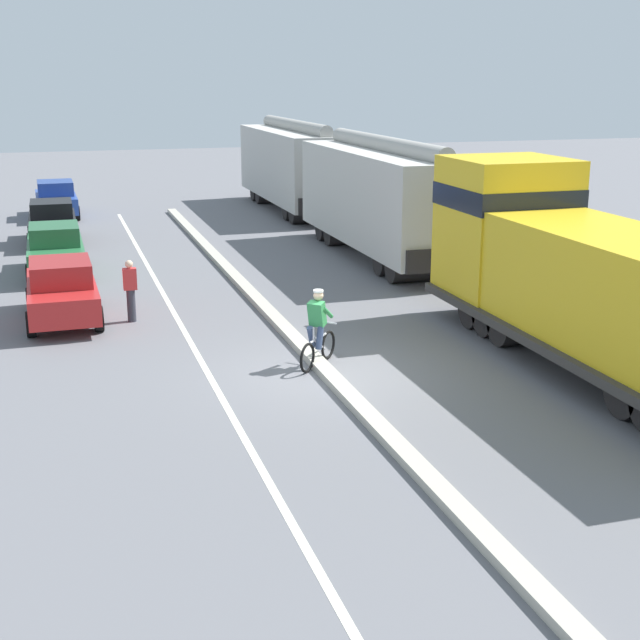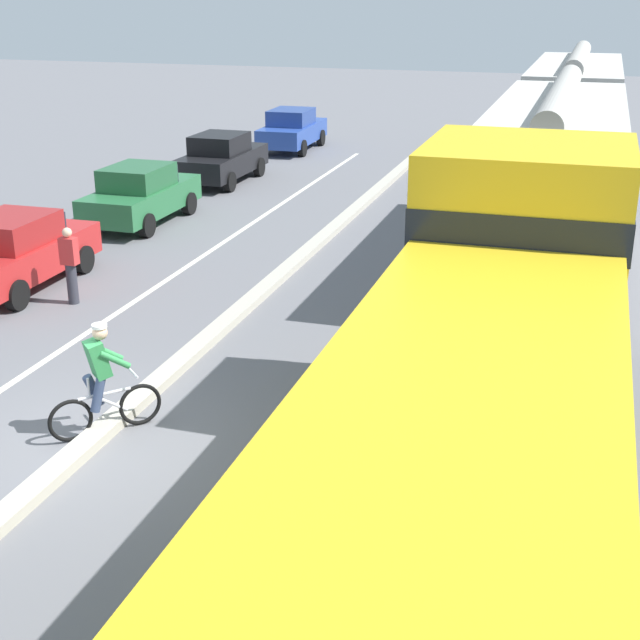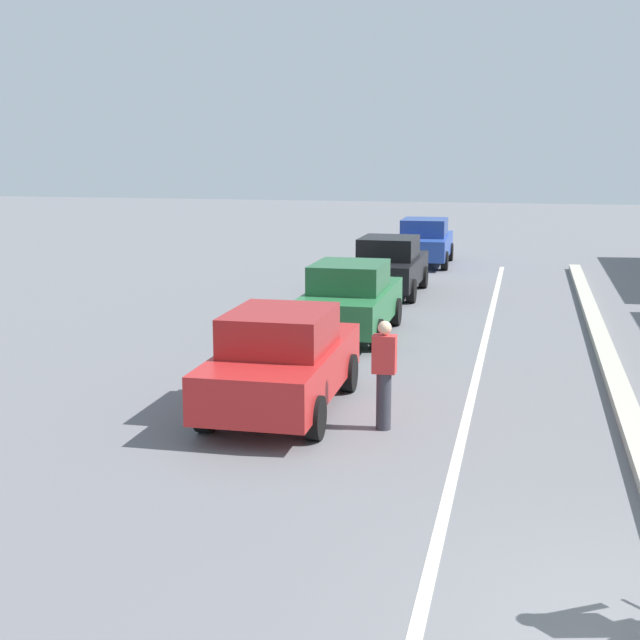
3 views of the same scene
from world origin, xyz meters
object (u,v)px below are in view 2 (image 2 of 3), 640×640
(hopper_car_middle, at_px, (573,112))
(locomotive, at_px, (486,415))
(pedestrian_by_cars, at_px, (70,264))
(cyclist, at_px, (102,383))
(parked_car_green, at_px, (141,194))
(parked_car_red, at_px, (16,251))
(parked_car_black, at_px, (222,158))
(hopper_car_lead, at_px, (554,176))
(parked_car_blue, at_px, (292,129))

(hopper_car_middle, bearing_deg, locomotive, -90.00)
(locomotive, distance_m, hopper_car_middle, 23.76)
(locomotive, height_order, pedestrian_by_cars, locomotive)
(cyclist, bearing_deg, parked_car_green, 115.26)
(parked_car_red, distance_m, parked_car_black, 11.53)
(hopper_car_lead, relative_size, parked_car_green, 2.52)
(hopper_car_lead, xyz_separation_m, cyclist, (-5.65, -10.79, -1.26))
(parked_car_blue, xyz_separation_m, pedestrian_by_cars, (1.54, -18.68, 0.03))
(parked_car_red, distance_m, parked_car_green, 5.82)
(hopper_car_lead, xyz_separation_m, parked_car_black, (-10.99, 6.21, -1.26))
(locomotive, distance_m, pedestrian_by_cars, 11.18)
(hopper_car_lead, distance_m, parked_car_green, 11.06)
(hopper_car_middle, relative_size, parked_car_green, 2.52)
(parked_car_blue, distance_m, cyclist, 24.12)
(parked_car_red, bearing_deg, hopper_car_middle, 57.20)
(hopper_car_lead, relative_size, hopper_car_middle, 1.00)
(hopper_car_middle, distance_m, parked_car_black, 12.31)
(parked_car_black, relative_size, cyclist, 2.46)
(parked_car_blue, xyz_separation_m, cyclist, (5.11, -23.58, 0.00))
(hopper_car_middle, distance_m, pedestrian_by_cars, 19.81)
(pedestrian_by_cars, bearing_deg, parked_car_black, 98.38)
(cyclist, relative_size, pedestrian_by_cars, 1.06)
(parked_car_blue, bearing_deg, parked_car_red, -90.48)
(cyclist, bearing_deg, parked_car_red, 133.87)
(parked_car_green, xyz_separation_m, cyclist, (5.33, -11.29, 0.00))
(parked_car_black, height_order, parked_car_blue, same)
(parked_car_blue, bearing_deg, parked_car_green, -91.03)
(parked_car_black, height_order, cyclist, cyclist)
(parked_car_green, xyz_separation_m, parked_car_black, (-0.02, 5.72, 0.00))
(hopper_car_lead, relative_size, parked_car_blue, 2.50)
(parked_car_green, bearing_deg, cyclist, -64.74)
(parked_car_green, distance_m, pedestrian_by_cars, 6.63)
(hopper_car_lead, bearing_deg, parked_car_blue, 130.07)
(locomotive, xyz_separation_m, cyclist, (-5.65, 1.37, -0.98))
(hopper_car_middle, bearing_deg, pedestrian_by_cars, -117.77)
(hopper_car_middle, distance_m, parked_car_red, 20.17)
(locomotive, relative_size, hopper_car_lead, 1.10)
(hopper_car_middle, distance_m, parked_car_green, 15.66)
(locomotive, xyz_separation_m, parked_car_blue, (-10.75, 24.94, -0.98))
(parked_car_blue, bearing_deg, pedestrian_by_cars, -85.28)
(cyclist, height_order, pedestrian_by_cars, cyclist)
(locomotive, distance_m, hopper_car_lead, 12.16)
(locomotive, bearing_deg, hopper_car_lead, 90.00)
(hopper_car_lead, height_order, hopper_car_middle, same)
(locomotive, bearing_deg, hopper_car_middle, 90.00)
(parked_car_red, bearing_deg, cyclist, -46.13)
(hopper_car_lead, distance_m, parked_car_blue, 16.75)
(parked_car_green, bearing_deg, parked_car_black, 90.21)
(parked_car_red, distance_m, parked_car_blue, 18.11)
(parked_car_green, relative_size, cyclist, 2.45)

